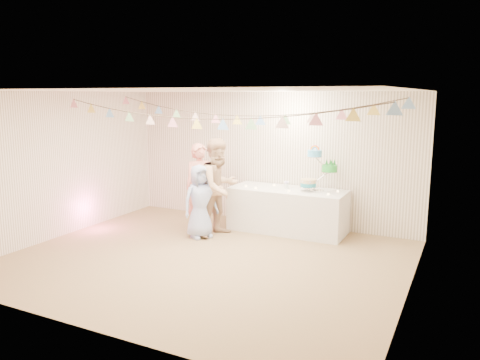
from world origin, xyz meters
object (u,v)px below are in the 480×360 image
at_px(cake_stand, 318,173).
at_px(person_adult_b, 219,187).
at_px(person_child, 200,201).
at_px(table, 288,210).
at_px(person_adult_a, 201,187).

relative_size(cake_stand, person_adult_b, 0.44).
bearing_deg(cake_stand, person_adult_b, -152.06).
bearing_deg(person_adult_b, person_child, 157.08).
relative_size(table, person_child, 1.62).
height_order(cake_stand, person_adult_a, person_adult_a).
bearing_deg(table, person_adult_a, -158.06).
distance_m(person_adult_b, person_child, 0.43).
bearing_deg(person_child, person_adult_b, -7.43).
relative_size(cake_stand, person_adult_a, 0.47).
bearing_deg(person_adult_b, cake_stand, -44.40).
bearing_deg(person_adult_a, table, -27.27).
bearing_deg(table, cake_stand, 5.19).
bearing_deg(table, person_adult_b, -142.59).
height_order(table, cake_stand, cake_stand).
distance_m(cake_stand, person_adult_b, 1.81).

